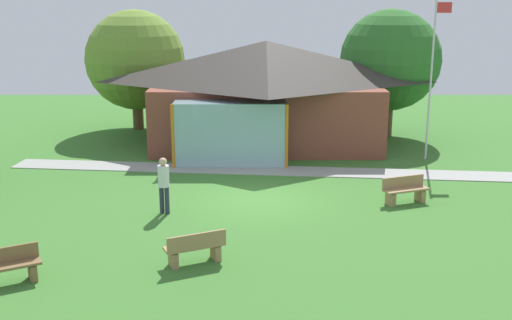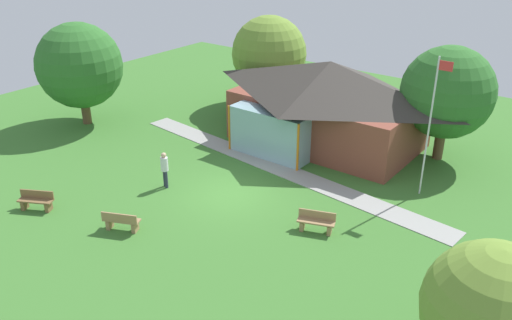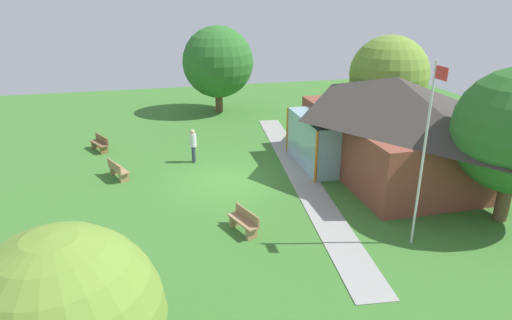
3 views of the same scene
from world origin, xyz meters
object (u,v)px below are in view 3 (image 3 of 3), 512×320
Objects in this scene: pavilion at (389,123)px; bench_mid_right at (244,222)px; tree_behind_pavilion_left at (389,75)px; flagpole at (425,150)px; bench_front_center at (118,170)px; bench_front_left at (100,144)px; visitor_strolling_lawn at (193,143)px; tree_west_hedge at (218,62)px.

pavilion reaches higher than bench_mid_right.
tree_behind_pavilion_left is at bearing 151.84° from pavilion.
bench_front_center is at bearing -129.49° from flagpole.
tree_behind_pavilion_left is at bearing -67.57° from bench_mid_right.
bench_mid_right is at bearing -179.49° from bench_front_left.
pavilion is 6.92× the size of bench_front_left.
bench_front_left is at bearing -113.80° from pavilion.
pavilion is 6.78× the size of bench_mid_right.
visitor_strolling_lawn is (-1.28, 3.67, 0.62)m from bench_front_center.
bench_front_left is at bearing -138.15° from flagpole.
tree_west_hedge reaches higher than bench_front_center.
flagpole reaches higher than bench_front_left.
bench_front_left and bench_mid_right have the same top height.
tree_west_hedge is (-17.25, 1.92, 3.13)m from bench_mid_right.
visitor_strolling_lawn is at bearing -149.96° from bench_front_left.
flagpole is at bearing -24.58° from tree_behind_pavilion_left.
bench_front_left is 0.98× the size of bench_mid_right.
tree_west_hedge is at bearing -169.52° from flagpole.
bench_front_center is 13.22m from tree_west_hedge.
bench_front_left is 5.63m from visitor_strolling_lawn.
visitor_strolling_lawn is (-3.15, -9.00, -1.34)m from pavilion.
tree_west_hedge reaches higher than visitor_strolling_lawn.
tree_behind_pavilion_left reaches higher than bench_front_left.
visitor_strolling_lawn is 10.48m from tree_west_hedge.
tree_west_hedge is (-11.03, 6.58, 3.13)m from bench_front_center.
tree_behind_pavilion_left is at bearing 155.42° from flagpole.
bench_mid_right is 0.27× the size of tree_behind_pavilion_left.
tree_behind_pavilion_left reaches higher than pavilion.
flagpole reaches higher than pavilion.
bench_front_left is at bearing -89.60° from tree_behind_pavilion_left.
bench_front_left is 0.88× the size of visitor_strolling_lawn.
bench_mid_right is 0.90× the size of visitor_strolling_lawn.
bench_front_center is (-1.87, -12.66, -1.96)m from pavilion.
bench_front_left is 0.26× the size of tree_behind_pavilion_left.
flagpole is 4.08× the size of bench_front_center.
flagpole is 13.52m from bench_front_center.
bench_front_left is 4.34m from bench_front_center.
tree_behind_pavilion_left reaches higher than bench_mid_right.
pavilion is at bearing -142.23° from bench_front_left.
tree_west_hedge is (-19.41, -3.59, 0.08)m from flagpole.
bench_mid_right is 0.26× the size of tree_west_hedge.
flagpole reaches higher than visitor_strolling_lawn.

